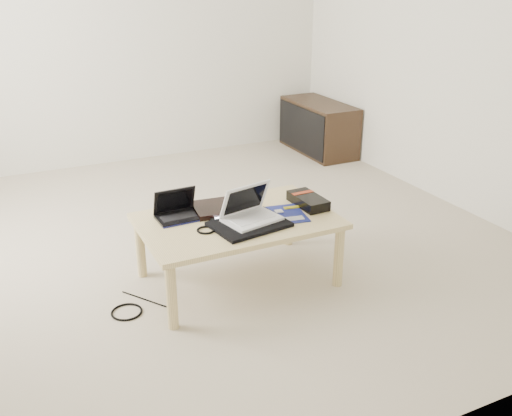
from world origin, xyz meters
name	(u,v)px	position (x,y,z in m)	size (l,w,h in m)	color
ground	(204,241)	(0.00, 0.00, 0.00)	(4.00, 4.00, 0.00)	beige
coffee_table	(238,226)	(0.00, -0.58, 0.35)	(1.10, 0.70, 0.40)	#DBC284
media_cabinet	(318,127)	(1.77, 1.45, 0.25)	(0.41, 0.90, 0.50)	#332315
book	(220,208)	(-0.05, -0.42, 0.42)	(0.33, 0.28, 0.03)	black
netbook	(177,212)	(-0.31, -0.42, 0.44)	(0.25, 0.18, 0.17)	black
tablet	(233,217)	(-0.02, -0.56, 0.41)	(0.30, 0.25, 0.01)	black
remote	(253,211)	(0.11, -0.54, 0.41)	(0.08, 0.21, 0.02)	silver
neoprene_sleeve	(249,224)	(0.01, -0.70, 0.41)	(0.40, 0.29, 0.02)	black
white_laptop	(250,212)	(0.04, -0.66, 0.46)	(0.34, 0.27, 0.20)	white
motherboard	(285,214)	(0.27, -0.65, 0.40)	(0.26, 0.30, 0.01)	#0D1155
gpu_box	(308,201)	(0.46, -0.58, 0.43)	(0.15, 0.28, 0.06)	black
cable_coil	(206,230)	(-0.23, -0.66, 0.41)	(0.10, 0.10, 0.01)	black
floor_cable_coil	(127,312)	(-0.69, -0.64, 0.01)	(0.17, 0.17, 0.01)	black
floor_cable_trail	(146,300)	(-0.56, -0.56, 0.00)	(0.01, 0.01, 0.34)	black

